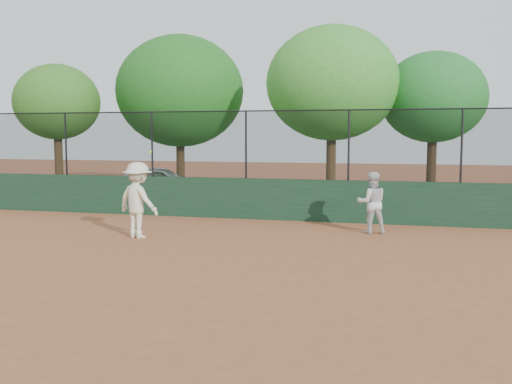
% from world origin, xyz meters
% --- Properties ---
extents(ground, '(80.00, 80.00, 0.00)m').
position_xyz_m(ground, '(0.00, 0.00, 0.00)').
color(ground, '#9C5432').
rests_on(ground, ground).
extents(back_wall, '(26.00, 0.20, 1.20)m').
position_xyz_m(back_wall, '(0.00, 6.00, 0.60)').
color(back_wall, '#1A3923').
rests_on(back_wall, ground).
extents(grass_strip, '(36.00, 12.00, 0.01)m').
position_xyz_m(grass_strip, '(0.00, 12.00, 0.00)').
color(grass_strip, '#2D551A').
rests_on(grass_strip, ground).
extents(parked_car, '(4.13, 2.34, 1.33)m').
position_xyz_m(parked_car, '(-4.88, 9.55, 0.66)').
color(parked_car, silver).
rests_on(parked_car, ground).
extents(player_second, '(0.88, 0.76, 1.56)m').
position_xyz_m(player_second, '(3.25, 4.40, 0.78)').
color(player_second, silver).
rests_on(player_second, ground).
extents(player_main, '(1.35, 1.06, 2.12)m').
position_xyz_m(player_main, '(-2.17, 2.31, 0.92)').
color(player_main, beige).
rests_on(player_main, ground).
extents(fence_assembly, '(26.00, 0.06, 2.00)m').
position_xyz_m(fence_assembly, '(-0.03, 6.00, 2.24)').
color(fence_assembly, black).
rests_on(fence_assembly, back_wall).
extents(tree_0, '(3.66, 3.33, 5.44)m').
position_xyz_m(tree_0, '(-10.20, 11.11, 3.84)').
color(tree_0, '#49311A').
rests_on(tree_0, ground).
extents(tree_1, '(5.47, 4.97, 6.69)m').
position_xyz_m(tree_1, '(-5.31, 12.71, 4.32)').
color(tree_1, '#422D17').
rests_on(tree_1, ground).
extents(tree_2, '(4.84, 4.40, 6.45)m').
position_xyz_m(tree_2, '(1.39, 10.93, 4.35)').
color(tree_2, '#4E341B').
rests_on(tree_2, ground).
extents(tree_3, '(3.88, 3.52, 5.54)m').
position_xyz_m(tree_3, '(5.00, 12.01, 3.85)').
color(tree_3, '#3D2514').
rests_on(tree_3, ground).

